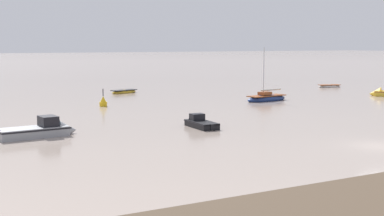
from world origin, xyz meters
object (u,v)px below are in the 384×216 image
(rowboat_moored_0, at_px, (124,92))
(motorboat_moored_3, at_px, (198,124))
(channel_buoy, at_px, (103,103))
(sailboat_moored_3, at_px, (266,98))
(rowboat_moored_4, at_px, (329,86))
(motorboat_moored_4, at_px, (45,132))

(rowboat_moored_0, bearing_deg, motorboat_moored_3, 61.49)
(rowboat_moored_0, bearing_deg, channel_buoy, 42.16)
(sailboat_moored_3, distance_m, channel_buoy, 21.40)
(motorboat_moored_3, height_order, rowboat_moored_0, motorboat_moored_3)
(rowboat_moored_0, xyz_separation_m, rowboat_moored_4, (35.05, -6.96, -0.02))
(motorboat_moored_3, relative_size, channel_buoy, 2.02)
(motorboat_moored_4, bearing_deg, rowboat_moored_0, 53.66)
(rowboat_moored_0, relative_size, sailboat_moored_3, 0.64)
(motorboat_moored_4, bearing_deg, channel_buoy, 52.45)
(motorboat_moored_3, xyz_separation_m, sailboat_moored_3, (18.71, 14.72, 0.06))
(motorboat_moored_3, distance_m, sailboat_moored_3, 23.80)
(motorboat_moored_3, height_order, motorboat_moored_4, motorboat_moored_4)
(motorboat_moored_4, distance_m, sailboat_moored_3, 34.66)
(motorboat_moored_3, bearing_deg, rowboat_moored_4, -54.27)
(rowboat_moored_0, xyz_separation_m, channel_buoy, (-8.62, -14.96, 0.27))
(rowboat_moored_0, distance_m, motorboat_moored_4, 38.01)
(motorboat_moored_3, relative_size, motorboat_moored_4, 0.71)
(sailboat_moored_3, bearing_deg, motorboat_moored_4, 13.69)
(sailboat_moored_3, bearing_deg, channel_buoy, -20.37)
(motorboat_moored_3, distance_m, channel_buoy, 19.28)
(motorboat_moored_3, height_order, channel_buoy, channel_buoy)
(motorboat_moored_4, xyz_separation_m, rowboat_moored_4, (54.86, 25.48, -0.19))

